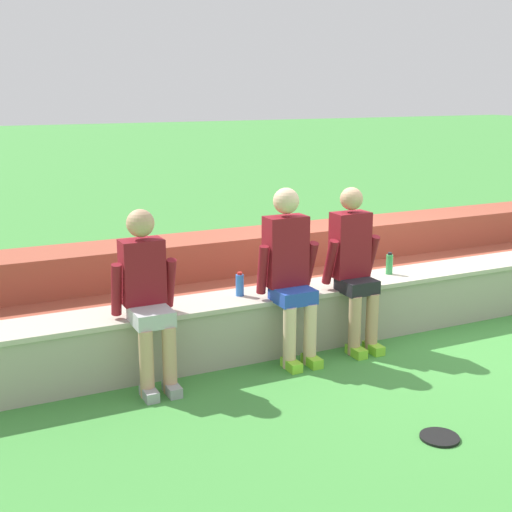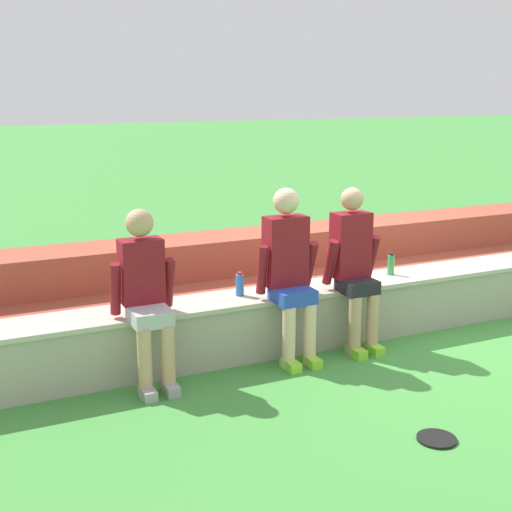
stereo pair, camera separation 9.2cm
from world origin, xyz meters
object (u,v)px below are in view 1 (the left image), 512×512
Objects in this scene: person_center at (354,264)px; water_bottle_center_gap at (389,264)px; person_left_of_center at (289,269)px; person_far_left at (147,293)px; water_bottle_near_right at (240,285)px; frisbee at (440,437)px.

water_bottle_center_gap is at bearing 25.45° from person_center.
person_left_of_center is 1.02× the size of person_center.
person_center reaches higher than person_far_left.
water_bottle_near_right is (-0.99, 0.27, -0.14)m from person_center.
person_far_left is at bearing 179.59° from person_center.
water_bottle_center_gap is at bearing 62.74° from frisbee.
person_center is 0.68m from water_bottle_center_gap.
water_bottle_near_right is at bearing 141.79° from person_left_of_center.
person_left_of_center reaches higher than water_bottle_near_right.
person_center reaches higher than water_bottle_center_gap.
water_bottle_center_gap is 1.01× the size of water_bottle_near_right.
person_center reaches higher than frisbee.
person_left_of_center reaches higher than person_far_left.
frisbee is (0.57, -1.97, -0.63)m from water_bottle_near_right.
person_far_left is 2.38m from frisbee.
frisbee is at bearing -49.22° from person_far_left.
person_far_left is at bearing -164.16° from water_bottle_near_right.
person_left_of_center is 7.06× the size of water_bottle_near_right.
person_left_of_center is at bearing -167.17° from water_bottle_center_gap.
water_bottle_near_right is 2.15m from frisbee.
frisbee is at bearing -73.83° from water_bottle_near_right.
person_center is at bearing -15.31° from water_bottle_near_right.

